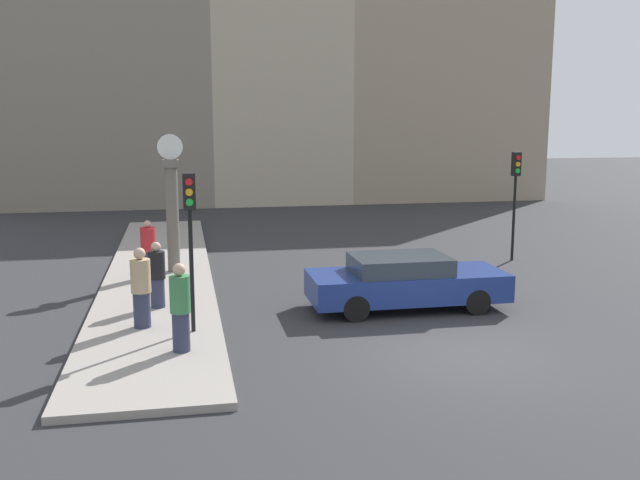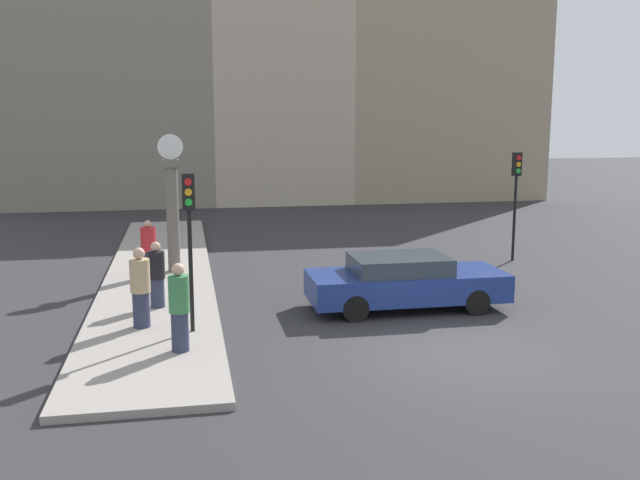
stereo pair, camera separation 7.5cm
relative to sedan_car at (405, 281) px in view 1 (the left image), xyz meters
The scene contains 11 objects.
ground_plane 3.46m from the sedan_car, 89.72° to the right, with size 120.00×120.00×0.00m, color #2D2D30.
sidewalk_corner 7.74m from the sedan_car, 141.35° to the left, with size 2.99×20.43×0.14m, color gray.
building_row 23.80m from the sedan_car, 91.57° to the left, with size 29.36×5.00×16.68m.
sedan_car is the anchor object (origin of this frame).
traffic_light_near 5.65m from the sedan_car, 165.14° to the right, with size 0.26×0.24×3.37m.
traffic_light_far 7.50m from the sedan_car, 43.54° to the left, with size 0.26×0.24×3.53m.
street_clock 7.49m from the sedan_car, 139.31° to the left, with size 0.79×0.47×4.05m.
pedestrian_red_top 7.50m from the sedan_car, 146.82° to the left, with size 0.43×0.43×1.64m.
pedestrian_black_jacket 5.99m from the sedan_car, behind, with size 0.40×0.40×1.59m.
pedestrian_tan_coat 6.29m from the sedan_car, behind, with size 0.43×0.43×1.76m.
pedestrian_green_hoodie 6.01m from the sedan_car, 153.99° to the right, with size 0.40×0.40×1.75m.
Camera 1 is at (-5.32, -12.85, 4.69)m, focal length 40.00 mm.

